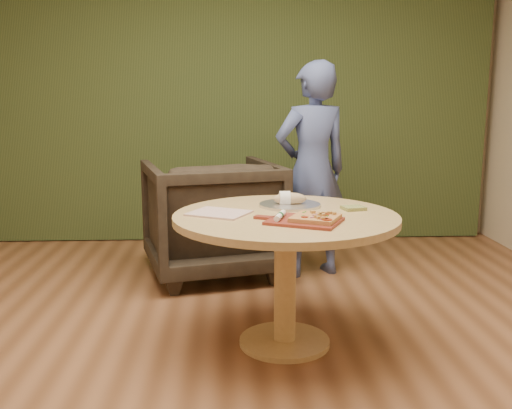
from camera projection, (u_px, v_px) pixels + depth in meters
The scene contains 12 objects.
room_shell at pixel (242, 91), 2.54m from camera, with size 5.04×6.04×2.84m.
curtain at pixel (236, 94), 5.38m from camera, with size 4.80×0.14×2.78m, color #2E3D1B.
pedestal_table at pixel (286, 239), 3.11m from camera, with size 1.22×1.22×0.75m.
pizza_paddle at pixel (302, 221), 2.88m from camera, with size 0.47×0.40×0.01m.
flatbread_pizza at pixel (316, 218), 2.86m from camera, with size 0.29×0.29×0.04m.
cutlery_roll at pixel (280, 216), 2.90m from camera, with size 0.08×0.20×0.03m.
newspaper at pixel (219, 213), 3.09m from camera, with size 0.30×0.25×0.01m, color white.
serving_tray at pixel (290, 205), 3.31m from camera, with size 0.36×0.36×0.02m.
bread_roll at pixel (288, 199), 3.30m from camera, with size 0.19×0.09×0.09m.
green_packet at pixel (353, 208), 3.20m from camera, with size 0.12×0.10×0.02m, color olive.
armchair at pixel (212, 212), 4.41m from camera, with size 0.97×0.90×0.99m, color black.
person_standing at pixel (312, 171), 4.35m from camera, with size 0.60×0.39×1.64m, color #455387.
Camera 1 is at (-0.06, -2.59, 1.38)m, focal length 40.00 mm.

